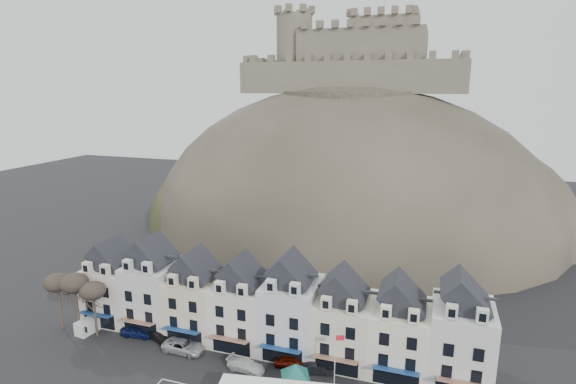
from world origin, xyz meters
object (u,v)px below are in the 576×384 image
(car_navy, at_px, (137,331))
(car_maroon, at_px, (293,361))
(car_white, at_px, (246,365))
(car_charcoal, at_px, (318,368))
(white_van, at_px, (91,324))
(car_silver, at_px, (183,346))
(car_black, at_px, (159,336))
(bus_shelter, at_px, (296,371))
(flagpole, at_px, (336,358))

(car_navy, height_order, car_maroon, car_navy)
(car_white, xyz_separation_m, car_charcoal, (8.39, 2.20, -0.04))
(white_van, distance_m, car_maroon, 29.46)
(car_silver, bearing_deg, car_black, 75.30)
(car_charcoal, bearing_deg, car_white, 92.04)
(bus_shelter, distance_m, car_charcoal, 5.41)
(car_silver, bearing_deg, flagpole, -93.03)
(flagpole, relative_size, car_silver, 1.31)
(bus_shelter, xyz_separation_m, car_white, (-7.03, 2.46, -2.36))
(flagpole, bearing_deg, bus_shelter, -151.75)
(bus_shelter, xyz_separation_m, flagpole, (3.97, 2.13, 1.02))
(bus_shelter, bearing_deg, car_navy, 144.65)
(car_black, bearing_deg, car_navy, 109.41)
(flagpole, distance_m, car_navy, 28.48)
(bus_shelter, xyz_separation_m, car_maroon, (-1.84, 4.85, -2.28))
(car_black, bearing_deg, car_charcoal, -71.08)
(white_van, bearing_deg, car_black, 11.87)
(white_van, bearing_deg, bus_shelter, 0.27)
(car_silver, xyz_separation_m, car_white, (9.20, -1.10, -0.08))
(flagpole, distance_m, white_van, 35.44)
(car_black, bearing_deg, bus_shelter, -83.69)
(car_white, bearing_deg, car_navy, 90.05)
(car_navy, relative_size, car_black, 1.16)
(car_maroon, bearing_deg, bus_shelter, -168.34)
(car_maroon, bearing_deg, car_white, 105.61)
(car_white, distance_m, car_charcoal, 8.67)
(bus_shelter, distance_m, car_black, 21.51)
(bus_shelter, xyz_separation_m, car_silver, (-16.23, 3.56, -2.28))
(white_van, relative_size, car_charcoal, 1.11)
(car_navy, bearing_deg, flagpole, -102.60)
(bus_shelter, height_order, car_silver, bus_shelter)
(car_white, bearing_deg, car_charcoal, -67.36)
(car_white, distance_m, car_maroon, 5.71)
(bus_shelter, relative_size, white_van, 1.29)
(white_van, bearing_deg, car_silver, 5.69)
(car_navy, height_order, car_black, car_navy)
(car_maroon, xyz_separation_m, car_charcoal, (3.20, -0.19, -0.11))
(flagpole, xyz_separation_m, car_white, (-11.00, 0.33, -3.38))
(car_charcoal, bearing_deg, car_navy, 76.94)
(car_navy, height_order, car_silver, car_navy)
(flagpole, distance_m, car_black, 25.17)
(flagpole, distance_m, car_maroon, 7.21)
(car_navy, bearing_deg, car_maroon, -97.09)
(car_navy, bearing_deg, car_black, -97.09)
(car_navy, relative_size, car_charcoal, 1.15)
(car_white, bearing_deg, car_maroon, -57.33)
(car_black, bearing_deg, white_van, 113.58)
(bus_shelter, xyz_separation_m, car_black, (-20.82, 4.85, -2.40))
(bus_shelter, height_order, car_maroon, bus_shelter)
(flagpole, relative_size, car_charcoal, 1.81)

